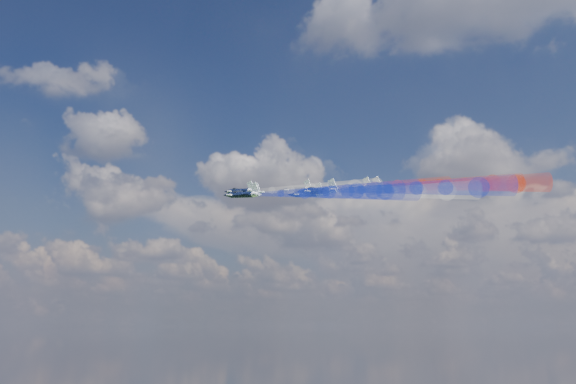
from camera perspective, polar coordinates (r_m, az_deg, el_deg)
The scene contains 16 objects.
jet_lead at distance 166.68m, azimuth -4.12°, elevation 0.07°, with size 9.23×11.54×3.08m, color black, non-canonical shape.
trail_lead at distance 149.81m, azimuth 1.97°, elevation 0.27°, with size 3.85×37.40×3.85m, color white, non-canonical shape.
jet_inner_left at distance 152.78m, azimuth -3.67°, elevation -0.20°, with size 9.23×11.54×3.08m, color black, non-canonical shape.
trail_inner_left at distance 136.14m, azimuth 3.08°, elevation -0.01°, with size 3.85×37.40×3.85m, color #172AC7, non-canonical shape.
jet_inner_right at distance 164.85m, azimuth 0.72°, elevation 0.18°, with size 9.23×11.54×3.08m, color black, non-canonical shape.
trail_inner_right at distance 149.54m, azimuth 7.37°, elevation 0.39°, with size 3.85×37.40×3.85m, color red, non-canonical shape.
jet_outer_left at distance 138.90m, azimuth -3.93°, elevation -0.23°, with size 9.23×11.54×3.08m, color black, non-canonical shape.
trail_outer_left at distance 122.28m, azimuth 3.55°, elevation -0.03°, with size 3.85×37.40×3.85m, color #172AC7, non-canonical shape.
jet_center_third at distance 151.36m, azimuth 1.60°, elevation -0.19°, with size 9.23×11.54×3.08m, color black, non-canonical shape.
trail_center_third at distance 136.45m, azimuth 9.00°, elevation 0.00°, with size 3.85×37.40×3.85m, color white, non-canonical shape.
jet_outer_right at distance 163.94m, azimuth 5.71°, elevation 0.39°, with size 9.23×11.54×3.08m, color black, non-canonical shape.
trail_outer_right at distance 150.37m, azimuth 12.85°, elevation 0.62°, with size 3.85×37.40×3.85m, color red, non-canonical shape.
jet_rear_left at distance 138.28m, azimuth 2.61°, elevation 0.09°, with size 9.23×11.54×3.08m, color black, non-canonical shape.
trail_rear_left at distance 123.84m, azimuth 10.90°, elevation 0.33°, with size 3.85×37.40×3.85m, color #172AC7, non-canonical shape.
jet_rear_right at distance 151.67m, azimuth 6.46°, elevation 0.34°, with size 9.23×11.54×3.08m, color black, non-canonical shape.
trail_rear_right at distance 138.47m, azimuth 14.29°, elevation 0.58°, with size 3.85×37.40×3.85m, color red, non-canonical shape.
Camera 1 is at (47.36, -155.26, 130.80)m, focal length 41.51 mm.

